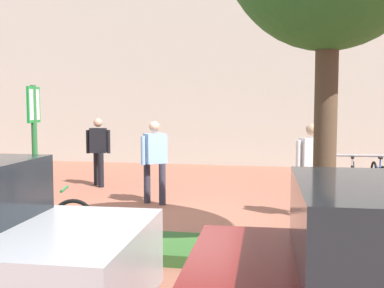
{
  "coord_description": "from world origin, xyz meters",
  "views": [
    {
      "loc": [
        2.12,
        -8.05,
        2.06
      ],
      "look_at": [
        0.12,
        1.79,
        1.21
      ],
      "focal_mm": 43.96,
      "sensor_mm": 36.0,
      "label": 1
    }
  ],
  "objects": [
    {
      "name": "person_casual_tan",
      "position": [
        -0.56,
        1.23,
        0.98
      ],
      "size": [
        0.5,
        0.45,
        1.72
      ],
      "color": "#383342",
      "rests_on": "ground"
    },
    {
      "name": "bike_at_sign",
      "position": [
        -1.48,
        -1.78,
        0.35
      ],
      "size": [
        1.64,
        0.54,
        0.86
      ],
      "color": "black",
      "rests_on": "ground"
    },
    {
      "name": "person_shirt_blue",
      "position": [
        2.55,
        0.59,
        0.98
      ],
      "size": [
        0.56,
        0.39,
        1.72
      ],
      "color": "black",
      "rests_on": "ground"
    },
    {
      "name": "building_facade",
      "position": [
        0.0,
        8.33,
        5.0
      ],
      "size": [
        28.0,
        1.2,
        10.0
      ],
      "primitive_type": "cube",
      "color": "beige",
      "rests_on": "ground"
    },
    {
      "name": "person_suited_dark",
      "position": [
        -2.54,
        3.01,
        0.98
      ],
      "size": [
        0.6,
        0.42,
        1.72
      ],
      "color": "black",
      "rests_on": "ground"
    },
    {
      "name": "bollard_steel",
      "position": [
        2.94,
        2.64,
        0.45
      ],
      "size": [
        0.16,
        0.16,
        0.9
      ],
      "primitive_type": "cylinder",
      "color": "#ADADB2",
      "rests_on": "ground"
    },
    {
      "name": "ground_plane",
      "position": [
        0.0,
        0.0,
        0.0
      ],
      "size": [
        60.0,
        60.0,
        0.0
      ],
      "primitive_type": "plane",
      "color": "#9E5B47"
    },
    {
      "name": "planter_strip",
      "position": [
        -0.12,
        -1.89,
        0.08
      ],
      "size": [
        7.0,
        1.1,
        0.16
      ],
      "primitive_type": "cube",
      "color": "#336028",
      "rests_on": "ground"
    },
    {
      "name": "parking_sign_post",
      "position": [
        -1.45,
        -1.89,
        1.53
      ],
      "size": [
        0.08,
        0.36,
        2.34
      ],
      "color": "#2D7238",
      "rests_on": "ground"
    }
  ]
}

